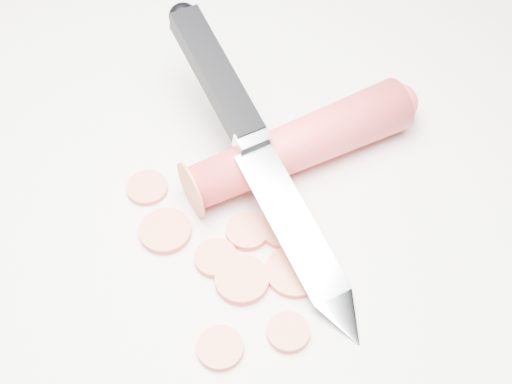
# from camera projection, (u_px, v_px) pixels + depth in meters

# --- Properties ---
(ground) EXTENTS (2.40, 2.40, 0.00)m
(ground) POSITION_uv_depth(u_px,v_px,m) (255.00, 214.00, 0.53)
(ground) COLOR white
(ground) RESTS_ON ground
(carrot) EXTENTS (0.16, 0.16, 0.04)m
(carrot) POSITION_uv_depth(u_px,v_px,m) (299.00, 145.00, 0.55)
(carrot) COLOR #E7363C
(carrot) RESTS_ON ground
(carrot_slice_0) EXTENTS (0.04, 0.04, 0.01)m
(carrot_slice_0) POSITION_uv_depth(u_px,v_px,m) (165.00, 231.00, 0.52)
(carrot_slice_0) COLOR #E36C4B
(carrot_slice_0) RESTS_ON ground
(carrot_slice_1) EXTENTS (0.03, 0.03, 0.01)m
(carrot_slice_1) POSITION_uv_depth(u_px,v_px,m) (247.00, 232.00, 0.52)
(carrot_slice_1) COLOR #E36C4B
(carrot_slice_1) RESTS_ON ground
(carrot_slice_2) EXTENTS (0.04, 0.04, 0.01)m
(carrot_slice_2) POSITION_uv_depth(u_px,v_px,m) (295.00, 271.00, 0.50)
(carrot_slice_2) COLOR #E36C4B
(carrot_slice_2) RESTS_ON ground
(carrot_slice_3) EXTENTS (0.03, 0.03, 0.01)m
(carrot_slice_3) POSITION_uv_depth(u_px,v_px,m) (220.00, 348.00, 0.47)
(carrot_slice_3) COLOR #E36C4B
(carrot_slice_3) RESTS_ON ground
(carrot_slice_4) EXTENTS (0.03, 0.03, 0.01)m
(carrot_slice_4) POSITION_uv_depth(u_px,v_px,m) (283.00, 228.00, 0.52)
(carrot_slice_4) COLOR #E36C4B
(carrot_slice_4) RESTS_ON ground
(carrot_slice_5) EXTENTS (0.03, 0.03, 0.01)m
(carrot_slice_5) POSITION_uv_depth(u_px,v_px,m) (147.00, 188.00, 0.54)
(carrot_slice_5) COLOR #E36C4B
(carrot_slice_5) RESTS_ON ground
(carrot_slice_6) EXTENTS (0.03, 0.03, 0.01)m
(carrot_slice_6) POSITION_uv_depth(u_px,v_px,m) (288.00, 332.00, 0.47)
(carrot_slice_6) COLOR #E36C4B
(carrot_slice_6) RESTS_ON ground
(carrot_slice_7) EXTENTS (0.03, 0.03, 0.01)m
(carrot_slice_7) POSITION_uv_depth(u_px,v_px,m) (216.00, 258.00, 0.51)
(carrot_slice_7) COLOR #E36C4B
(carrot_slice_7) RESTS_ON ground
(carrot_slice_8) EXTENTS (0.04, 0.04, 0.01)m
(carrot_slice_8) POSITION_uv_depth(u_px,v_px,m) (242.00, 280.00, 0.50)
(carrot_slice_8) COLOR #E36C4B
(carrot_slice_8) RESTS_ON ground
(kitchen_knife) EXTENTS (0.22, 0.23, 0.09)m
(kitchen_knife) POSITION_uv_depth(u_px,v_px,m) (263.00, 156.00, 0.51)
(kitchen_knife) COLOR #B9BBC0
(kitchen_knife) RESTS_ON ground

